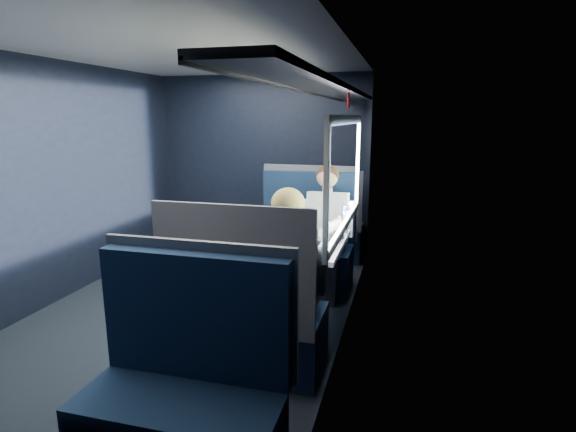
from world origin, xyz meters
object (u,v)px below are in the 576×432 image
(seat_bay_far, at_px, (248,318))
(cup, at_px, (340,226))
(bottle_small, at_px, (344,222))
(seat_row_back, at_px, (185,399))
(man, at_px, (326,225))
(laptop, at_px, (329,237))
(seat_bay_near, at_px, (304,247))
(table, at_px, (303,250))
(woman, at_px, (290,270))
(seat_row_front, at_px, (321,228))

(seat_bay_far, xyz_separation_m, cup, (0.43, 1.31, 0.37))
(bottle_small, bearing_deg, seat_row_back, -102.59)
(bottle_small, bearing_deg, man, 123.56)
(seat_bay_far, relative_size, laptop, 3.84)
(seat_bay_near, height_order, bottle_small, seat_bay_near)
(seat_bay_far, distance_m, bottle_small, 1.39)
(table, relative_size, seat_bay_near, 0.79)
(cup, bearing_deg, woman, -99.03)
(seat_bay_far, bearing_deg, seat_row_back, -90.00)
(cup, bearing_deg, seat_bay_near, 135.67)
(bottle_small, bearing_deg, seat_bay_far, -111.37)
(seat_bay_near, distance_m, seat_bay_far, 1.75)
(woman, bearing_deg, table, 95.45)
(table, bearing_deg, seat_row_front, 95.80)
(man, bearing_deg, seat_bay_far, -99.03)
(seat_row_front, distance_m, cup, 1.47)
(table, height_order, seat_row_front, seat_row_front)
(seat_row_front, xyz_separation_m, bottle_small, (0.48, -1.44, 0.44))
(seat_row_front, relative_size, seat_row_back, 1.00)
(seat_bay_far, xyz_separation_m, seat_row_back, (0.00, -0.92, -0.00))
(man, bearing_deg, laptop, -78.05)
(laptop, distance_m, bottle_small, 0.40)
(seat_bay_far, height_order, bottle_small, seat_bay_far)
(seat_row_back, xyz_separation_m, woman, (0.25, 1.09, 0.32))
(seat_bay_far, height_order, man, man)
(laptop, distance_m, cup, 0.48)
(seat_bay_far, distance_m, cup, 1.43)
(seat_bay_far, bearing_deg, seat_row_front, 90.00)
(table, height_order, cup, cup)
(seat_row_back, relative_size, woman, 0.88)
(seat_row_back, height_order, cup, seat_row_back)
(seat_bay_near, xyz_separation_m, man, (0.26, -0.17, 0.30))
(laptop, xyz_separation_m, cup, (0.03, 0.48, -0.02))
(table, distance_m, bottle_small, 0.50)
(seat_bay_near, relative_size, bottle_small, 5.19)
(seat_bay_far, relative_size, woman, 0.95)
(seat_bay_near, bearing_deg, cup, -44.33)
(seat_bay_near, distance_m, laptop, 1.07)
(seat_bay_near, height_order, seat_row_back, seat_bay_near)
(seat_row_front, distance_m, seat_row_back, 3.59)
(seat_row_back, bearing_deg, seat_bay_far, 90.00)
(seat_bay_far, xyz_separation_m, man, (0.25, 1.57, 0.30))
(seat_bay_near, bearing_deg, seat_row_back, -89.77)
(seat_bay_near, distance_m, woman, 1.63)
(cup, bearing_deg, bottle_small, -61.55)
(seat_row_front, xyz_separation_m, seat_row_back, (0.00, -3.59, 0.00))
(seat_bay_near, xyz_separation_m, cup, (0.44, -0.43, 0.36))
(seat_row_back, height_order, woman, woman)
(seat_bay_near, height_order, man, man)
(seat_row_back, bearing_deg, cup, 79.06)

